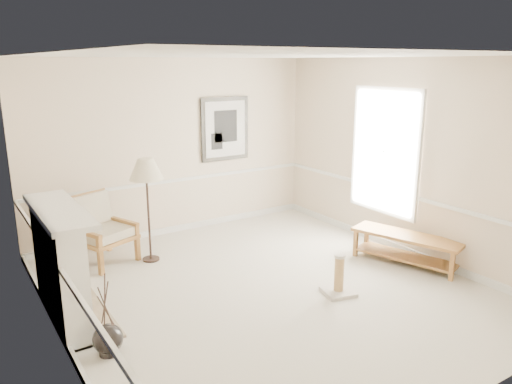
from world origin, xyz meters
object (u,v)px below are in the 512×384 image
Objects in this scene: bench at (406,244)px; floor_lamp at (146,172)px; floor_vase at (108,340)px; armchair at (98,226)px; scratching_post at (339,281)px.

floor_lamp is at bearing 144.86° from bench.
armchair is (0.64, 2.49, 0.37)m from floor_vase.
armchair reaches higher than bench.
armchair is at bearing 128.94° from scratching_post.
floor_vase is 0.58× the size of floor_lamp.
floor_vase is at bearing 175.37° from scratching_post.
scratching_post is at bearing -172.30° from bench.
floor_vase is at bearing -126.27° from armchair.
armchair reaches higher than floor_vase.
armchair reaches higher than scratching_post.
floor_lamp is at bearing -53.65° from armchair.
floor_vase is 1.68× the size of scratching_post.
scratching_post is (-1.46, -0.20, -0.13)m from bench.
armchair is 4.45m from bench.
scratching_post is (1.57, -2.33, -1.16)m from floor_lamp.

